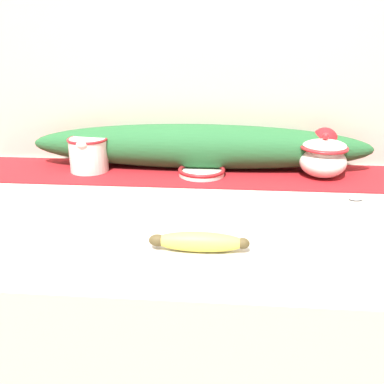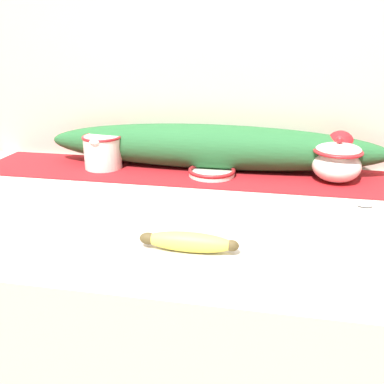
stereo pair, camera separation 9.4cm
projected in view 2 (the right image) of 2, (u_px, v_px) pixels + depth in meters
name	position (u px, v px, depth m)	size (l,w,h in m)	color
countertop	(192.00, 363.00, 1.15)	(1.47, 0.76, 0.91)	beige
back_wall	(218.00, 64.00, 1.26)	(2.27, 0.04, 2.40)	beige
table_runner	(208.00, 174.00, 1.22)	(1.35, 0.25, 0.00)	#A8191E
cream_pitcher	(103.00, 150.00, 1.26)	(0.11, 0.13, 0.10)	white
sugar_bowl	(337.00, 161.00, 1.14)	(0.13, 0.13, 0.12)	white
small_dish	(212.00, 172.00, 1.20)	(0.13, 0.13, 0.02)	white
banana	(188.00, 242.00, 0.78)	(0.18, 0.04, 0.04)	#DBCC4C
spoon	(357.00, 205.00, 0.99)	(0.19, 0.03, 0.01)	#B7B7BC
poinsettia_garland	(213.00, 146.00, 1.24)	(1.00, 0.14, 0.13)	#235B2D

